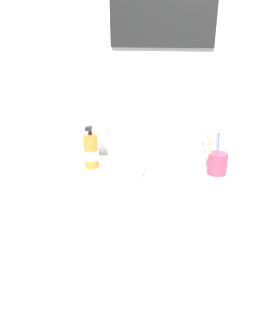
{
  "coord_description": "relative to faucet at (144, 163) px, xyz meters",
  "views": [
    {
      "loc": [
        0.25,
        -0.98,
        1.38
      ],
      "look_at": [
        -0.02,
        0.01,
        0.94
      ],
      "focal_mm": 33.41,
      "sensor_mm": 36.0,
      "label": 1
    }
  ],
  "objects": [
    {
      "name": "sink_basin",
      "position": [
        -0.0,
        -0.19,
        -0.09
      ],
      "size": [
        0.39,
        0.39,
        0.13
      ],
      "color": "white",
      "rests_on": "vanity_counter"
    },
    {
      "name": "toothbrush_blue",
      "position": [
        0.28,
        0.11,
        0.06
      ],
      "size": [
        0.02,
        0.03,
        0.18
      ],
      "color": "blue",
      "rests_on": "toothbrush_cup"
    },
    {
      "name": "faucet",
      "position": [
        0.0,
        0.0,
        0.0
      ],
      "size": [
        0.02,
        0.14,
        0.1
      ],
      "color": "silver",
      "rests_on": "sink_basin"
    },
    {
      "name": "vanity_counter",
      "position": [
        0.02,
        -0.17,
        -0.47
      ],
      "size": [
        1.13,
        0.66,
        0.85
      ],
      "color": "silver",
      "rests_on": "ground"
    },
    {
      "name": "toothbrush_cup",
      "position": [
        0.29,
        0.08,
        -0.0
      ],
      "size": [
        0.08,
        0.08,
        0.09
      ],
      "primitive_type": "cylinder",
      "color": "#D8334C",
      "rests_on": "vanity_counter"
    },
    {
      "name": "soap_dispenser",
      "position": [
        -0.24,
        0.01,
        0.02
      ],
      "size": [
        0.06,
        0.06,
        0.18
      ],
      "color": "orange",
      "rests_on": "vanity_counter"
    },
    {
      "name": "toothbrush_yellow",
      "position": [
        0.25,
        0.06,
        0.07
      ],
      "size": [
        0.06,
        0.04,
        0.2
      ],
      "color": "yellow",
      "rests_on": "toothbrush_cup"
    },
    {
      "name": "tiled_wall_back",
      "position": [
        0.02,
        0.2,
        0.3
      ],
      "size": [
        2.33,
        0.04,
        2.4
      ],
      "primitive_type": "cube",
      "color": "silver",
      "rests_on": "ground"
    }
  ]
}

